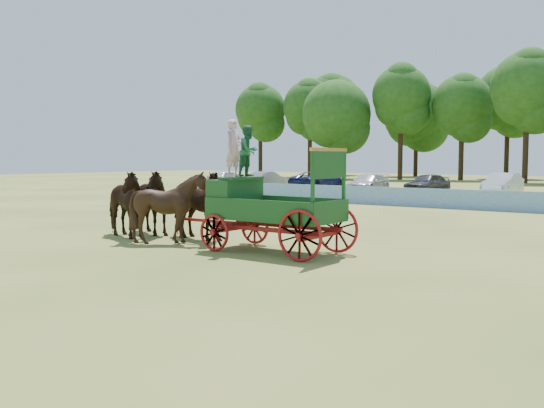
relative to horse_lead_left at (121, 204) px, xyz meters
The scene contains 7 objects.
ground 5.10m from the horse_lead_left, ahead, with size 160.00×160.00×0.00m, color tan.
horse_lead_left is the anchor object (origin of this frame).
horse_lead_right 1.10m from the horse_lead_left, 90.00° to the left, with size 1.24×2.73×2.30m, color black.
horse_wheel_left 2.40m from the horse_lead_left, ahead, with size 1.86×2.10×2.31m, color black.
horse_wheel_right 2.64m from the horse_lead_left, 24.62° to the left, with size 1.24×2.73×2.30m, color black.
farm_dray 5.40m from the horse_lead_left, ahead, with size 6.00×2.00×3.85m.
sponsor_banner 18.63m from the horse_lead_left, 77.70° to the left, with size 26.00×0.08×1.05m, color #1D4F9D.
Camera 1 is at (11.43, -13.62, 2.74)m, focal length 40.00 mm.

